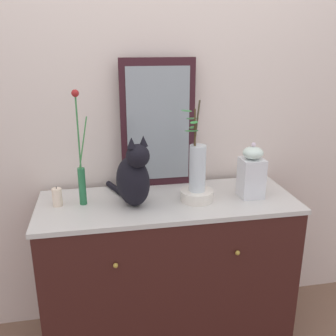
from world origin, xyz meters
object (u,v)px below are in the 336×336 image
(bowl_porcelain, at_px, (197,195))
(candle_pillar, at_px, (57,197))
(vase_slim_green, at_px, (81,170))
(cat_sitting, at_px, (133,177))
(sideboard, at_px, (168,272))
(vase_glass_clear, at_px, (197,166))
(jar_lidded_porcelain, at_px, (252,173))
(mirror_leaning, at_px, (158,124))

(bowl_porcelain, xyz_separation_m, candle_pillar, (-0.72, 0.06, 0.02))
(bowl_porcelain, bearing_deg, vase_slim_green, 174.08)
(candle_pillar, bearing_deg, bowl_porcelain, -5.03)
(cat_sitting, distance_m, candle_pillar, 0.41)
(sideboard, xyz_separation_m, vase_glass_clear, (0.15, -0.03, 0.64))
(vase_glass_clear, height_order, jar_lidded_porcelain, vase_glass_clear)
(mirror_leaning, distance_m, vase_glass_clear, 0.35)
(cat_sitting, height_order, bowl_porcelain, cat_sitting)
(mirror_leaning, bearing_deg, vase_glass_clear, -59.04)
(sideboard, height_order, bowl_porcelain, bowl_porcelain)
(vase_glass_clear, bearing_deg, mirror_leaning, 120.96)
(cat_sitting, bearing_deg, candle_pillar, 170.43)
(sideboard, xyz_separation_m, cat_sitting, (-0.18, -0.03, 0.60))
(sideboard, relative_size, bowl_porcelain, 7.83)
(cat_sitting, xyz_separation_m, vase_glass_clear, (0.33, 0.00, 0.04))
(vase_slim_green, xyz_separation_m, vase_glass_clear, (0.59, -0.06, 0.01))
(jar_lidded_porcelain, bearing_deg, cat_sitting, 179.98)
(cat_sitting, xyz_separation_m, bowl_porcelain, (0.33, 0.00, -0.13))
(jar_lidded_porcelain, bearing_deg, candle_pillar, 176.34)
(bowl_porcelain, xyz_separation_m, vase_glass_clear, (-0.00, 0.00, 0.16))
(mirror_leaning, bearing_deg, candle_pillar, -159.85)
(vase_slim_green, xyz_separation_m, bowl_porcelain, (0.59, -0.06, -0.16))
(vase_slim_green, height_order, bowl_porcelain, vase_slim_green)
(sideboard, height_order, vase_slim_green, vase_slim_green)
(bowl_porcelain, relative_size, vase_glass_clear, 0.37)
(sideboard, relative_size, cat_sitting, 3.18)
(cat_sitting, height_order, candle_pillar, cat_sitting)
(mirror_leaning, xyz_separation_m, vase_slim_green, (-0.43, -0.21, -0.18))
(sideboard, bearing_deg, bowl_porcelain, -10.97)
(vase_glass_clear, bearing_deg, candle_pillar, 175.04)
(vase_glass_clear, bearing_deg, bowl_porcelain, -35.86)
(candle_pillar, bearing_deg, mirror_leaning, 20.15)
(candle_pillar, bearing_deg, jar_lidded_porcelain, -3.66)
(jar_lidded_porcelain, bearing_deg, mirror_leaning, 149.65)
(vase_slim_green, bearing_deg, sideboard, -4.17)
(bowl_porcelain, bearing_deg, mirror_leaning, 121.10)
(vase_glass_clear, distance_m, jar_lidded_porcelain, 0.31)
(vase_glass_clear, bearing_deg, cat_sitting, -179.53)
(vase_slim_green, relative_size, candle_pillar, 5.57)
(bowl_porcelain, height_order, candle_pillar, candle_pillar)
(cat_sitting, relative_size, bowl_porcelain, 2.46)
(sideboard, distance_m, mirror_leaning, 0.84)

